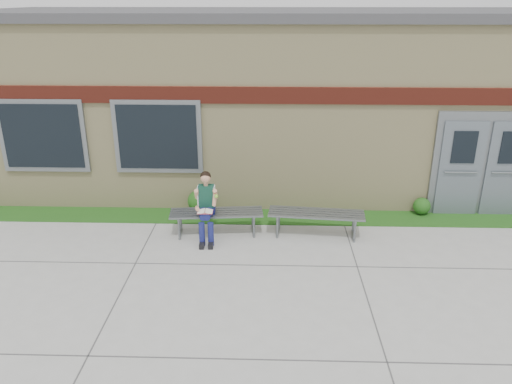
{
  "coord_description": "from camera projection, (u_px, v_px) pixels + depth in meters",
  "views": [
    {
      "loc": [
        -0.57,
        -7.36,
        4.51
      ],
      "look_at": [
        -0.85,
        1.7,
        0.95
      ],
      "focal_mm": 35.0,
      "sensor_mm": 36.0,
      "label": 1
    }
  ],
  "objects": [
    {
      "name": "girl",
      "position": [
        206.0,
        205.0,
        9.73
      ],
      "size": [
        0.48,
        0.79,
        1.36
      ],
      "rotation": [
        0.0,
        0.0,
        0.03
      ],
      "color": "navy",
      "rests_on": "ground"
    },
    {
      "name": "shrub_east",
      "position": [
        422.0,
        206.0,
        10.97
      ],
      "size": [
        0.37,
        0.37,
        0.37
      ],
      "primitive_type": "sphere",
      "color": "#184B14",
      "rests_on": "grass_strip"
    },
    {
      "name": "bench_right",
      "position": [
        316.0,
        218.0,
        9.98
      ],
      "size": [
        1.94,
        0.7,
        0.49
      ],
      "rotation": [
        0.0,
        0.0,
        -0.09
      ],
      "color": "slate",
      "rests_on": "ground"
    },
    {
      "name": "grass_strip",
      "position": [
        296.0,
        217.0,
        10.89
      ],
      "size": [
        16.0,
        0.8,
        0.02
      ],
      "primitive_type": "cube",
      "color": "#184B14",
      "rests_on": "ground"
    },
    {
      "name": "bench_left",
      "position": [
        217.0,
        217.0,
        10.04
      ],
      "size": [
        1.89,
        0.68,
        0.48
      ],
      "rotation": [
        0.0,
        0.0,
        0.09
      ],
      "color": "slate",
      "rests_on": "ground"
    },
    {
      "name": "school_building",
      "position": [
        293.0,
        93.0,
        13.28
      ],
      "size": [
        16.2,
        6.22,
        4.2
      ],
      "color": "beige",
      "rests_on": "ground"
    },
    {
      "name": "shrub_mid",
      "position": [
        199.0,
        201.0,
        11.09
      ],
      "size": [
        0.49,
        0.49,
        0.49
      ],
      "primitive_type": "sphere",
      "color": "#184B14",
      "rests_on": "grass_strip"
    },
    {
      "name": "ground",
      "position": [
        303.0,
        281.0,
        8.48
      ],
      "size": [
        80.0,
        80.0,
        0.0
      ],
      "primitive_type": "plane",
      "color": "#9E9E99",
      "rests_on": "ground"
    }
  ]
}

